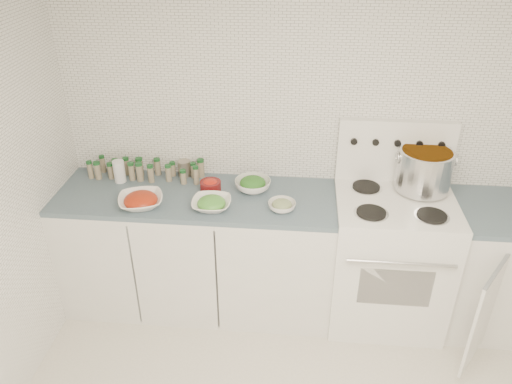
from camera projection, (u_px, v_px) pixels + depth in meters
name	position (u px, v px, depth m)	size (l,w,h in m)	color
room_walls	(338.00, 214.00, 1.87)	(3.54, 3.04, 2.52)	white
counter_left	(199.00, 250.00, 3.52)	(1.85, 0.62, 0.90)	white
stove	(388.00, 255.00, 3.39)	(0.76, 0.70, 1.36)	white
counter_right	(511.00, 268.00, 3.34)	(0.89, 0.95, 0.90)	white
stock_pot	(424.00, 168.00, 3.21)	(0.37, 0.35, 0.27)	silver
bowl_tomato	(141.00, 200.00, 3.15)	(0.35, 0.35, 0.09)	white
bowl_snowpea	(211.00, 203.00, 3.13)	(0.25, 0.25, 0.08)	white
bowl_broccoli	(253.00, 184.00, 3.33)	(0.25, 0.25, 0.10)	white
bowl_zucchini	(282.00, 205.00, 3.12)	(0.21, 0.21, 0.07)	white
bowl_pepper	(211.00, 185.00, 3.32)	(0.14, 0.14, 0.09)	#5F1011
salt_canister	(119.00, 171.00, 3.41)	(0.08, 0.08, 0.16)	white
tin_can	(184.00, 168.00, 3.50)	(0.09, 0.09, 0.11)	gray
spice_cluster	(145.00, 170.00, 3.47)	(0.81, 0.16, 0.14)	gray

